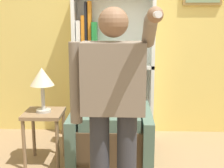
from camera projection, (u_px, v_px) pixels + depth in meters
wall_back at (132, 26)px, 3.97m from camera, size 8.00×0.11×2.80m
bookcase at (104, 68)px, 3.93m from camera, size 1.00×0.28×1.82m
armchair at (111, 128)px, 3.25m from camera, size 0.81×0.84×1.17m
person_standing at (113, 100)px, 2.28m from camera, size 0.61×0.78×1.58m
side_table at (44, 122)px, 3.21m from camera, size 0.39×0.39×0.56m
table_lamp at (42, 79)px, 3.11m from camera, size 0.24×0.24×0.46m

